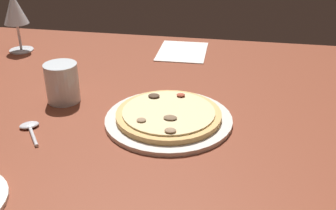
% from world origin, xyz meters
% --- Properties ---
extents(dining_table, '(1.50, 1.10, 0.04)m').
position_xyz_m(dining_table, '(0.00, 0.00, 0.02)').
color(dining_table, brown).
rests_on(dining_table, ground).
extents(pizza_main, '(0.27, 0.27, 0.03)m').
position_xyz_m(pizza_main, '(-0.01, 0.04, 0.05)').
color(pizza_main, silver).
rests_on(pizza_main, dining_table).
extents(wine_glass_near, '(0.07, 0.07, 0.18)m').
position_xyz_m(wine_glass_near, '(0.53, -0.32, 0.17)').
color(wine_glass_near, silver).
rests_on(wine_glass_near, dining_table).
extents(water_glass, '(0.08, 0.08, 0.09)m').
position_xyz_m(water_glass, '(0.25, -0.02, 0.08)').
color(water_glass, silver).
rests_on(water_glass, dining_table).
extents(paper_menu, '(0.15, 0.19, 0.00)m').
position_xyz_m(paper_menu, '(0.03, -0.40, 0.04)').
color(paper_menu, white).
rests_on(paper_menu, dining_table).
extents(spoon, '(0.08, 0.09, 0.01)m').
position_xyz_m(spoon, '(0.27, 0.12, 0.04)').
color(spoon, silver).
rests_on(spoon, dining_table).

